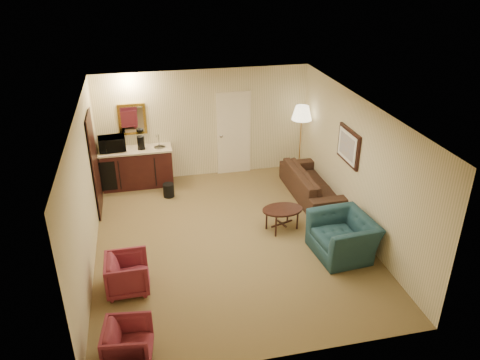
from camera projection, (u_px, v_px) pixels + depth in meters
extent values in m
plane|color=olive|center=(230.00, 239.00, 9.00)|extent=(6.00, 6.00, 0.00)
cube|color=beige|center=(204.00, 124.00, 11.05)|extent=(5.00, 0.02, 2.60)
cube|color=beige|center=(85.00, 192.00, 7.94)|extent=(0.02, 6.00, 2.60)
cube|color=beige|center=(358.00, 166.00, 8.91)|extent=(0.02, 6.00, 2.60)
cube|color=white|center=(228.00, 109.00, 7.85)|extent=(5.00, 6.00, 0.02)
cube|color=#F3E3C7|center=(234.00, 133.00, 11.28)|extent=(0.82, 0.06, 2.05)
cube|color=black|center=(95.00, 165.00, 9.55)|extent=(0.06, 0.98, 2.10)
cube|color=gold|center=(132.00, 119.00, 10.60)|extent=(0.62, 0.04, 0.72)
cube|color=black|center=(348.00, 146.00, 9.14)|extent=(0.06, 0.90, 0.70)
cube|color=#331210|center=(137.00, 167.00, 10.86)|extent=(1.64, 0.58, 0.92)
imported|color=black|center=(313.00, 179.00, 10.36)|extent=(0.68, 2.21, 0.86)
imported|color=#1D3F49|center=(343.00, 230.00, 8.36)|extent=(0.83, 1.18, 0.98)
imported|color=maroon|center=(127.00, 272.00, 7.51)|extent=(0.63, 0.67, 0.69)
imported|color=maroon|center=(128.00, 341.00, 6.22)|extent=(0.65, 0.69, 0.64)
cube|color=black|center=(282.00, 219.00, 9.23)|extent=(0.93, 0.77, 0.46)
cube|color=#C59041|center=(300.00, 142.00, 11.13)|extent=(0.53, 0.53, 1.79)
cylinder|color=black|center=(169.00, 190.00, 10.49)|extent=(0.32, 0.32, 0.31)
imported|color=black|center=(112.00, 142.00, 10.50)|extent=(0.61, 0.38, 0.40)
cylinder|color=black|center=(141.00, 143.00, 10.60)|extent=(0.19, 0.19, 0.31)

